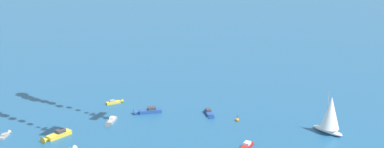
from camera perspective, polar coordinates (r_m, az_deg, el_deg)
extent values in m
cube|color=gold|center=(158.35, -9.76, -3.52)|extent=(4.94, 2.46, 0.76)
cone|color=gold|center=(159.23, -8.77, -3.36)|extent=(1.50, 1.73, 1.51)
cube|color=gray|center=(158.04, -9.89, -3.31)|extent=(1.87, 1.53, 0.57)
cube|color=gold|center=(135.19, -16.19, -7.29)|extent=(7.23, 6.02, 1.15)
cone|color=gold|center=(132.95, -17.75, -7.82)|extent=(2.84, 2.95, 2.31)
cube|color=#38383D|center=(135.09, -16.04, -6.83)|extent=(3.13, 2.96, 0.87)
ellipsoid|color=white|center=(138.25, 16.51, -6.75)|extent=(6.12, 9.88, 1.34)
cylinder|color=#B2B2B7|center=(136.44, 16.46, -4.26)|extent=(0.14, 0.14, 11.01)
cone|color=white|center=(136.01, 16.86, -4.61)|extent=(6.87, 6.87, 9.36)
cube|color=#23478C|center=(146.67, 2.08, -4.84)|extent=(2.41, 5.92, 0.92)
cone|color=#23478C|center=(143.46, 2.40, -5.33)|extent=(1.98, 1.65, 1.84)
cube|color=#38383D|center=(146.78, 2.05, -4.49)|extent=(1.67, 2.15, 0.69)
cube|color=#B21E1E|center=(124.01, 6.78, -8.95)|extent=(5.41, 5.32, 0.92)
cube|color=silver|center=(124.05, 6.87, -8.53)|extent=(2.47, 2.46, 0.69)
cube|color=#9E9993|center=(140.02, -22.27, -7.17)|extent=(2.67, 4.29, 0.65)
cone|color=#9E9993|center=(142.09, -21.84, -6.78)|extent=(1.60, 1.44, 1.31)
cube|color=gray|center=(139.56, -22.35, -7.00)|extent=(1.49, 1.71, 0.49)
cube|color=#9E9993|center=(142.50, -9.93, -5.73)|extent=(3.83, 5.42, 0.84)
cone|color=#9E9993|center=(139.72, -10.37, -6.20)|extent=(2.09, 1.94, 1.67)
cube|color=silver|center=(142.58, -9.89, -5.40)|extent=(2.01, 2.23, 0.63)
cube|color=#23478C|center=(148.21, -5.21, -4.63)|extent=(7.20, 2.71, 1.13)
cone|color=#23478C|center=(147.75, -6.88, -4.75)|extent=(1.95, 2.37, 2.26)
cube|color=#38383D|center=(147.93, -5.01, -4.26)|extent=(2.59, 1.96, 0.85)
sphere|color=orange|center=(141.79, 5.65, -5.69)|extent=(1.10, 1.10, 1.10)
cylinder|color=black|center=(141.41, 5.66, -5.29)|extent=(0.08, 0.08, 1.00)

